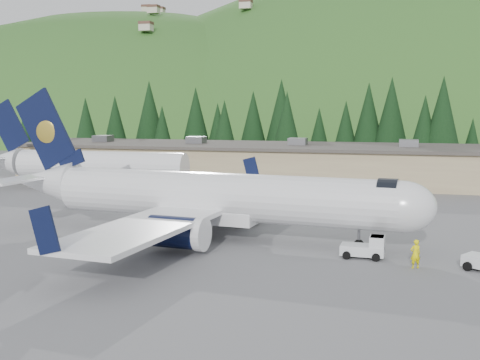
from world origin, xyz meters
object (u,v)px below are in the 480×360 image
airliner (209,198)px  second_airliner (80,164)px  baggage_tug_a (367,248)px  ramp_worker (415,254)px  terminal_building (263,162)px

airliner → second_airliner: 32.37m
baggage_tug_a → ramp_worker: bearing=-28.7°
second_airliner → terminal_building: second_airliner is taller
baggage_tug_a → terminal_building: terminal_building is taller
second_airliner → baggage_tug_a: size_ratio=8.99×
second_airliner → ramp_worker: 48.41m
airliner → second_airliner: size_ratio=1.34×
airliner → terminal_building: (-3.94, 37.88, -0.62)m
airliner → second_airliner: airliner is taller
second_airliner → baggage_tug_a: 44.67m
airliner → ramp_worker: 17.04m
terminal_building → ramp_worker: size_ratio=36.93×
baggage_tug_a → airliner: bearing=166.4°
second_airliner → terminal_building: (19.91, 16.00, -0.70)m
terminal_building → baggage_tug_a: bearing=-68.1°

